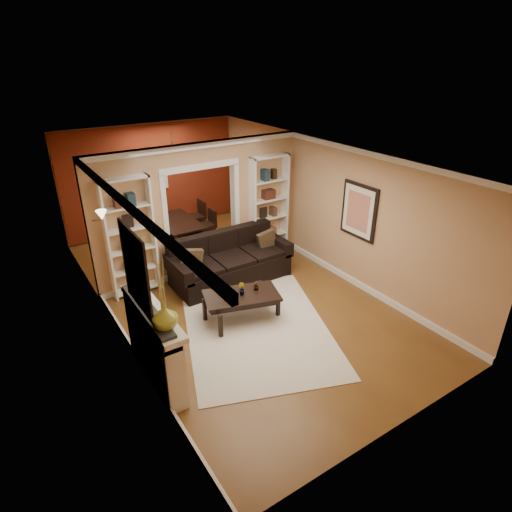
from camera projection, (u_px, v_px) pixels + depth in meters
floor at (232, 292)px, 8.39m from camera, size 8.00×8.00×0.00m
ceiling at (228, 154)px, 7.20m from camera, size 8.00×8.00×0.00m
wall_back at (152, 178)px, 10.81m from camera, size 8.00×0.00×8.00m
wall_front at (409, 342)px, 4.78m from camera, size 8.00×0.00×8.00m
wall_left at (106, 258)px, 6.70m from camera, size 0.00×8.00×8.00m
wall_right at (324, 206)px, 8.90m from camera, size 0.00×8.00×8.00m
partition_wall at (201, 210)px, 8.70m from camera, size 4.50×0.15×2.70m
red_back_panel at (152, 180)px, 10.80m from camera, size 4.44×0.04×2.64m
dining_window at (152, 171)px, 10.67m from camera, size 0.78×0.03×0.98m
area_rug at (256, 327)px, 7.32m from camera, size 3.31×3.87×0.01m
sofa at (230, 259)px, 8.63m from camera, size 2.46×1.06×0.96m
pillow_left at (191, 261)px, 8.10m from camera, size 0.44×0.15×0.44m
pillow_right at (267, 241)px, 8.96m from camera, size 0.39×0.14×0.38m
coffee_table at (242, 306)px, 7.48m from camera, size 1.42×1.03×0.48m
plant_left at (226, 295)px, 7.19m from camera, size 0.12×0.10×0.18m
plant_center at (241, 289)px, 7.33m from camera, size 0.11×0.13×0.22m
plant_right at (256, 285)px, 7.48m from camera, size 0.14×0.14×0.17m
bookshelf_left at (130, 238)px, 7.90m from camera, size 0.90×0.30×2.30m
bookshelf_right at (268, 207)px, 9.42m from camera, size 0.90×0.30×2.30m
fireplace at (156, 344)px, 5.98m from camera, size 0.32×1.70×1.16m
vase at (165, 316)px, 5.27m from camera, size 0.35×0.35×0.35m
mirror at (135, 270)px, 5.38m from camera, size 0.03×0.95×1.10m
wall_sconce at (98, 218)px, 6.95m from camera, size 0.18×0.18×0.22m
framed_art at (359, 211)px, 8.04m from camera, size 0.04×0.85×1.05m
dining_table at (179, 231)px, 10.47m from camera, size 1.57×0.87×0.55m
dining_chair_nw at (162, 233)px, 9.89m from camera, size 0.58×0.58×0.94m
dining_chair_ne at (205, 226)px, 10.45m from camera, size 0.44×0.44×0.81m
dining_chair_sw at (153, 227)px, 10.37m from camera, size 0.52×0.52×0.82m
dining_chair_se at (194, 217)px, 10.89m from camera, size 0.49×0.49×0.86m
chandelier at (169, 162)px, 9.54m from camera, size 0.50×0.50×0.30m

